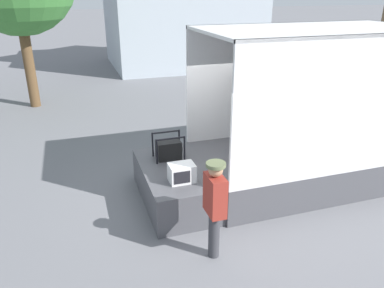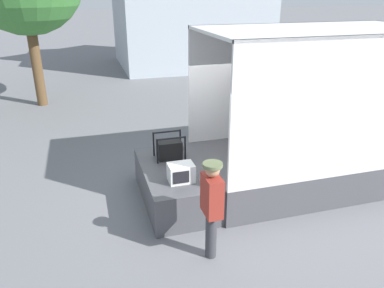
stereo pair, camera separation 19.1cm
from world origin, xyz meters
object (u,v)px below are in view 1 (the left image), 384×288
portable_generator (169,149)px  worker_person (215,201)px  box_truck (371,131)px  microwave (182,173)px

portable_generator → worker_person: 2.34m
box_truck → portable_generator: box_truck is taller
portable_generator → worker_person: (0.10, -2.34, 0.08)m
box_truck → worker_person: bearing=-158.1°
box_truck → microwave: size_ratio=14.76×
box_truck → microwave: bearing=-173.0°
box_truck → portable_generator: (-4.72, 0.48, -0.03)m
microwave → portable_generator: (0.04, 1.06, 0.03)m
microwave → box_truck: bearing=7.0°
box_truck → worker_person: box_truck is taller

